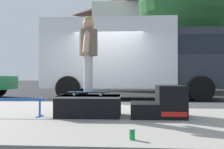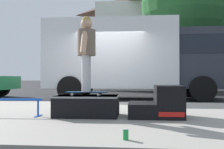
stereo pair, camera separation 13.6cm
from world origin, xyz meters
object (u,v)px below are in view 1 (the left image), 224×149
object	(u,v)px
skateboard	(88,92)
soda_can	(132,134)
box_truck	(134,56)
street_tree_main	(187,8)
grind_rail	(11,103)
skate_box	(89,105)
skater_kid	(88,47)
kicker_ramp	(162,104)

from	to	relation	value
skateboard	soda_can	world-z (taller)	skateboard
box_truck	street_tree_main	world-z (taller)	street_tree_main
grind_rail	street_tree_main	bearing A→B (deg)	60.45
skate_box	skater_kid	xyz separation A→B (m)	(-0.02, 0.00, 1.09)
grind_rail	street_tree_main	xyz separation A→B (m)	(5.23, 9.22, 4.20)
grind_rail	skater_kid	bearing A→B (deg)	4.80
skateboard	box_truck	world-z (taller)	box_truck
kicker_ramp	skater_kid	bearing A→B (deg)	179.84
skateboard	skater_kid	bearing A→B (deg)	-90.79
skater_kid	street_tree_main	size ratio (longest dim) A/B	0.20
kicker_ramp	box_truck	world-z (taller)	box_truck
skate_box	skateboard	size ratio (longest dim) A/B	1.50
skate_box	skateboard	bearing A→B (deg)	169.07
skateboard	street_tree_main	distance (m)	10.64
box_truck	street_tree_main	bearing A→B (deg)	50.84
skate_box	kicker_ramp	xyz separation A→B (m)	(1.35, -0.00, 0.03)
box_truck	skateboard	bearing A→B (deg)	-99.33
skateboard	soda_can	distance (m)	2.00
skater_kid	skate_box	bearing A→B (deg)	-10.93
box_truck	soda_can	bearing A→B (deg)	-90.82
soda_can	box_truck	distance (m)	7.52
grind_rail	skateboard	bearing A→B (deg)	4.80
street_tree_main	skateboard	bearing A→B (deg)	-112.62
street_tree_main	skate_box	bearing A→B (deg)	-112.51
kicker_ramp	skateboard	xyz separation A→B (m)	(-1.37, 0.00, 0.20)
kicker_ramp	grind_rail	bearing A→B (deg)	-177.62
kicker_ramp	skater_kid	world-z (taller)	skater_kid
kicker_ramp	grind_rail	distance (m)	2.81
skateboard	kicker_ramp	bearing A→B (deg)	-0.16
skate_box	skater_kid	bearing A→B (deg)	169.07
grind_rail	street_tree_main	world-z (taller)	street_tree_main
grind_rail	street_tree_main	distance (m)	11.40
soda_can	box_truck	world-z (taller)	box_truck
skate_box	skater_kid	world-z (taller)	skater_kid
skateboard	street_tree_main	bearing A→B (deg)	67.38
skateboard	soda_can	size ratio (longest dim) A/B	6.27
box_truck	street_tree_main	size ratio (longest dim) A/B	0.98
skate_box	skateboard	xyz separation A→B (m)	(-0.02, 0.00, 0.24)
soda_can	skate_box	bearing A→B (deg)	113.86
grind_rail	skater_kid	world-z (taller)	skater_kid
skate_box	soda_can	size ratio (longest dim) A/B	9.39
grind_rail	box_truck	distance (m)	6.30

